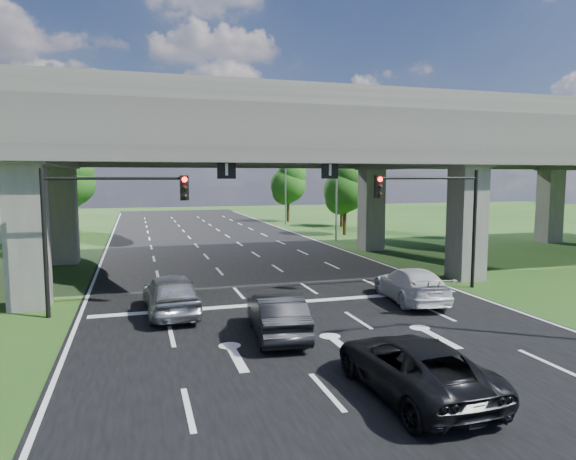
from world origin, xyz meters
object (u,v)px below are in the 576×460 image
signal_right (438,207)px  car_silver (171,294)px  signal_left (102,213)px  streetlight_far (332,175)px  car_dark (277,315)px  car_trailing (413,366)px  streetlight_beyond (282,175)px  car_white (411,285)px

signal_right → car_silver: bearing=-175.9°
signal_left → streetlight_far: (17.92, 20.06, 1.66)m
signal_left → car_dark: bearing=-39.6°
signal_right → car_trailing: bearing=-125.1°
signal_right → signal_left: size_ratio=1.00×
car_dark → car_silver: bearing=-44.2°
signal_left → car_dark: (6.02, -4.98, -3.38)m
signal_right → car_dark: (-9.62, -4.98, -3.38)m
signal_right → car_dark: 11.35m
signal_left → streetlight_beyond: bearing=63.6°
car_dark → streetlight_far: bearing=-109.7°
streetlight_beyond → car_dark: (-11.90, -41.04, -5.04)m
streetlight_beyond → car_white: bearing=-97.1°
signal_right → car_dark: bearing=-152.6°
streetlight_beyond → car_silver: bearing=-112.5°
car_silver → car_white: size_ratio=0.96×
signal_left → streetlight_far: streetlight_far is taller
signal_right → car_white: signal_right is taller
car_trailing → car_dark: bearing=-70.9°
car_white → car_silver: bearing=3.2°
streetlight_beyond → signal_right: bearing=-93.6°
car_dark → car_white: bearing=-150.2°
signal_left → streetlight_beyond: (17.92, 36.06, 1.66)m
signal_right → car_white: (-2.42, -1.75, -3.40)m
car_dark → signal_left: bearing=-33.9°
car_trailing → streetlight_beyond: bearing=-103.0°
streetlight_far → streetlight_beyond: bearing=90.0°
streetlight_beyond → car_dark: 43.03m
signal_left → car_trailing: size_ratio=1.13×
signal_right → signal_left: same height
signal_right → streetlight_beyond: size_ratio=0.60×
streetlight_beyond → car_white: 38.44m
streetlight_beyond → car_silver: streetlight_beyond is taller
signal_left → car_trailing: (8.13, -10.70, -3.42)m
signal_right → streetlight_beyond: bearing=86.4°
signal_right → car_trailing: size_ratio=1.13×
car_silver → streetlight_far: bearing=-129.0°
streetlight_beyond → car_silver: 40.35m
car_dark → signal_right: bearing=-146.9°
car_silver → car_trailing: bearing=116.5°
signal_left → car_white: signal_left is taller
signal_left → car_trailing: signal_left is taller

